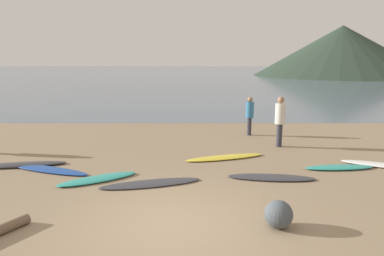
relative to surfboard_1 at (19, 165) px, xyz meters
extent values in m
cube|color=#8C7559|center=(4.61, 6.38, -0.15)|extent=(120.00, 120.00, 0.20)
cube|color=slate|center=(4.61, 56.75, -0.05)|extent=(140.00, 100.00, 0.01)
cone|color=#28382B|center=(29.55, 49.24, 4.01)|extent=(28.22, 28.22, 8.12)
ellipsoid|color=#333338|center=(0.00, 0.00, 0.00)|extent=(2.66, 0.97, 0.10)
ellipsoid|color=#1E479E|center=(0.98, -0.39, -0.01)|extent=(2.66, 1.40, 0.08)
ellipsoid|color=teal|center=(2.58, -1.18, 0.00)|extent=(2.04, 1.51, 0.09)
ellipsoid|color=#333338|center=(3.98, -1.47, -0.02)|extent=(2.58, 1.20, 0.06)
ellipsoid|color=yellow|center=(6.02, 0.80, -0.01)|extent=(2.59, 1.24, 0.08)
ellipsoid|color=#333338|center=(7.07, -1.04, -0.01)|extent=(2.30, 0.78, 0.07)
ellipsoid|color=teal|center=(9.18, -0.23, 0.00)|extent=(2.01, 0.62, 0.09)
ellipsoid|color=white|center=(10.47, -0.01, 0.00)|extent=(2.13, 1.32, 0.09)
cylinder|color=#2D2D38|center=(8.07, 2.29, 0.36)|extent=(0.20, 0.20, 0.82)
cylinder|color=beige|center=(8.07, 2.29, 1.13)|extent=(0.36, 0.36, 0.72)
sphere|color=#936B4C|center=(8.07, 2.29, 1.61)|extent=(0.23, 0.23, 0.23)
cylinder|color=#2D2D38|center=(7.32, 4.15, 0.31)|extent=(0.17, 0.17, 0.72)
cylinder|color=teal|center=(7.32, 4.15, 0.98)|extent=(0.31, 0.31, 0.63)
sphere|color=#936B4C|center=(7.32, 4.15, 1.40)|extent=(0.20, 0.20, 0.20)
sphere|color=#454C51|center=(6.60, -3.71, 0.21)|extent=(0.53, 0.53, 0.53)
camera|label=1|loc=(5.00, -9.74, 3.07)|focal=32.86mm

